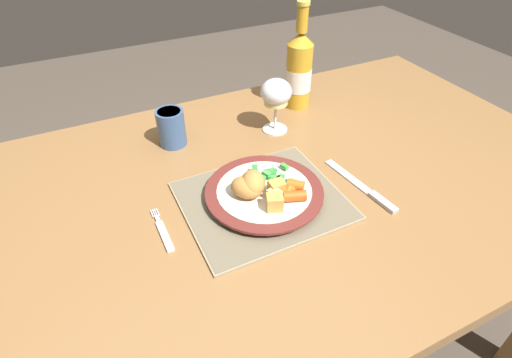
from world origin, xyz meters
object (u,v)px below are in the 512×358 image
fork (163,232)px  bottle (299,70)px  table_knife (365,189)px  drinking_cup (171,127)px  dinner_plate (264,193)px  wine_glass (276,95)px  dining_table (273,209)px

fork → bottle: bottle is taller
table_knife → drinking_cup: size_ratio=2.27×
fork → drinking_cup: drinking_cup is taller
dinner_plate → wine_glass: 0.29m
fork → wine_glass: 0.45m
fork → drinking_cup: 0.31m
bottle → table_knife: bearing=-98.7°
wine_glass → dinner_plate: bearing=-122.8°
dining_table → wine_glass: bearing=61.4°
wine_glass → drinking_cup: (-0.26, 0.05, -0.05)m
fork → table_knife: 0.44m
dinner_plate → wine_glass: size_ratio=1.73×
table_knife → bottle: bottle is taller
dinner_plate → bottle: (0.27, 0.33, 0.09)m
fork → bottle: size_ratio=0.43×
fork → wine_glass: (0.37, 0.24, 0.10)m
drinking_cup → wine_glass: bearing=-11.8°
dinner_plate → table_knife: size_ratio=1.18×
fork → table_knife: size_ratio=0.58×
table_knife → wine_glass: 0.33m
dining_table → dinner_plate: dinner_plate is taller
table_knife → dinner_plate: bearing=161.3°
table_knife → drinking_cup: (-0.32, 0.36, 0.05)m
dining_table → drinking_cup: drinking_cup is taller
dinner_plate → wine_glass: wine_glass is taller
wine_glass → bottle: 0.15m
bottle → drinking_cup: (-0.38, -0.04, -0.06)m
wine_glass → drinking_cup: 0.27m
dining_table → wine_glass: 0.29m
dinner_plate → drinking_cup: 0.31m
dining_table → bottle: 0.41m
table_knife → wine_glass: size_ratio=1.47×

